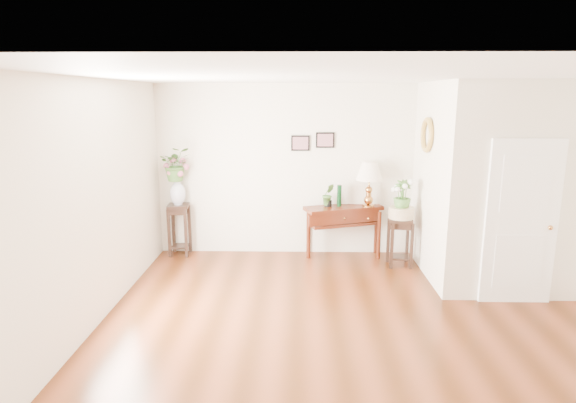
{
  "coord_description": "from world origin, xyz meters",
  "views": [
    {
      "loc": [
        -0.69,
        -5.08,
        2.6
      ],
      "look_at": [
        -0.82,
        1.3,
        1.2
      ],
      "focal_mm": 30.0,
      "sensor_mm": 36.0,
      "label": 1
    }
  ],
  "objects_px": {
    "table_lamp": "(369,185)",
    "plant_stand_a": "(180,230)",
    "plant_stand_b": "(400,242)",
    "console_table": "(343,231)"
  },
  "relations": [
    {
      "from": "console_table",
      "to": "plant_stand_a",
      "type": "xyz_separation_m",
      "value": [
        -2.71,
        0.0,
        0.01
      ]
    },
    {
      "from": "table_lamp",
      "to": "plant_stand_b",
      "type": "height_order",
      "value": "table_lamp"
    },
    {
      "from": "plant_stand_a",
      "to": "plant_stand_b",
      "type": "xyz_separation_m",
      "value": [
        3.55,
        -0.46,
        -0.05
      ]
    },
    {
      "from": "table_lamp",
      "to": "plant_stand_a",
      "type": "xyz_separation_m",
      "value": [
        -3.11,
        0.0,
        -0.76
      ]
    },
    {
      "from": "table_lamp",
      "to": "plant_stand_a",
      "type": "distance_m",
      "value": 3.2
    },
    {
      "from": "console_table",
      "to": "plant_stand_a",
      "type": "relative_size",
      "value": 1.46
    },
    {
      "from": "plant_stand_a",
      "to": "plant_stand_b",
      "type": "height_order",
      "value": "plant_stand_a"
    },
    {
      "from": "plant_stand_b",
      "to": "plant_stand_a",
      "type": "bearing_deg",
      "value": 172.67
    },
    {
      "from": "console_table",
      "to": "plant_stand_a",
      "type": "bearing_deg",
      "value": 161.35
    },
    {
      "from": "console_table",
      "to": "table_lamp",
      "type": "xyz_separation_m",
      "value": [
        0.4,
        0.0,
        0.77
      ]
    }
  ]
}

